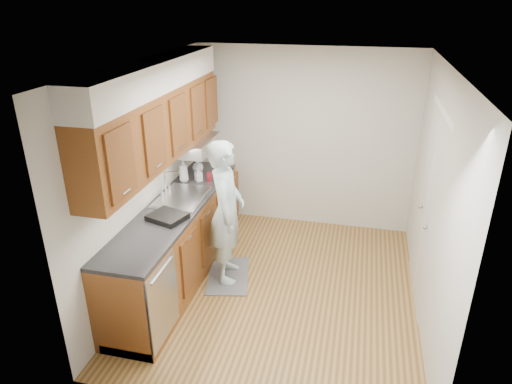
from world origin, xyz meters
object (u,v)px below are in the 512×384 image
soda_can (209,177)px  steel_can (200,176)px  dish_rack (167,217)px  person (226,203)px  soap_bottle_b (198,174)px  soap_bottle_a (184,170)px  soap_bottle_c (198,165)px

soda_can → steel_can: soda_can is taller
soda_can → steel_can: size_ratio=1.01×
dish_rack → soda_can: bearing=103.2°
person → soap_bottle_b: size_ratio=10.75×
soap_bottle_a → dish_rack: 1.06m
soap_bottle_b → soap_bottle_a: bearing=-163.4°
person → soap_bottle_b: 0.82m
dish_rack → soap_bottle_c: bearing=114.5°
steel_can → person: bearing=-49.6°
soap_bottle_b → dish_rack: 1.08m
person → soda_can: size_ratio=16.93×
soap_bottle_b → steel_can: 0.04m
person → steel_can: size_ratio=17.10×
person → dish_rack: 0.69m
person → dish_rack: size_ratio=5.26×
soap_bottle_a → steel_can: bearing=19.5°
person → dish_rack: bearing=121.7°
person → soda_can: bearing=21.3°
soap_bottle_c → dish_rack: bearing=-83.3°
soda_can → dish_rack: (-0.09, -1.10, -0.03)m
soap_bottle_c → steel_can: (0.13, -0.27, -0.04)m
soap_bottle_b → soda_can: 0.14m
soap_bottle_c → soda_can: soap_bottle_c is taller
person → soap_bottle_c: bearing=24.5°
soap_bottle_a → soda_can: 0.33m
soap_bottle_b → soap_bottle_c: (-0.11, 0.29, 0.00)m
soda_can → dish_rack: size_ratio=0.31×
soap_bottle_a → soap_bottle_b: soap_bottle_a is taller
soap_bottle_b → soda_can: (0.14, 0.02, -0.03)m
soap_bottle_b → steel_can: (0.01, 0.01, -0.03)m
soap_bottle_a → soap_bottle_c: 0.35m
person → soap_bottle_a: 0.92m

